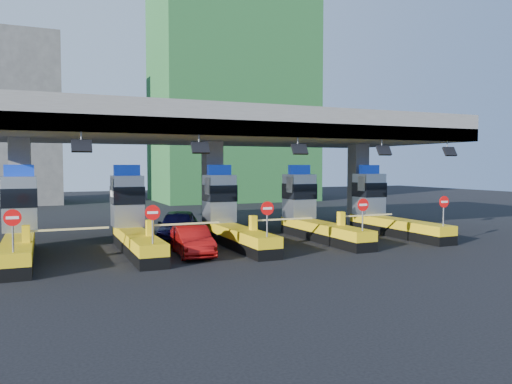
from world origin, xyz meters
name	(u,v)px	position (x,y,z in m)	size (l,w,h in m)	color
ground	(231,244)	(0.00, 0.00, 0.00)	(120.00, 120.00, 0.00)	black
toll_canopy	(213,130)	(0.00, 2.87, 6.13)	(28.00, 12.09, 7.00)	slate
toll_lane_far_left	(19,226)	(-10.00, 0.28, 1.40)	(4.43, 8.00, 4.16)	black
toll_lane_left	(132,221)	(-5.00, 0.28, 1.40)	(4.43, 8.00, 4.16)	black
toll_lane_center	(229,217)	(0.00, 0.28, 1.40)	(4.43, 8.00, 4.16)	black
toll_lane_right	(312,214)	(5.00, 0.28, 1.40)	(4.43, 8.00, 4.16)	black
toll_lane_far_right	(384,210)	(10.00, 0.28, 1.40)	(4.43, 8.00, 4.16)	black
bg_building_scaffold	(232,83)	(12.00, 32.00, 14.00)	(18.00, 12.00, 28.00)	#1E5926
van	(178,226)	(-2.31, 1.86, 0.86)	(2.03, 5.06, 1.72)	black
red_car	(192,241)	(-2.74, -2.35, 0.68)	(1.43, 4.10, 1.35)	maroon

